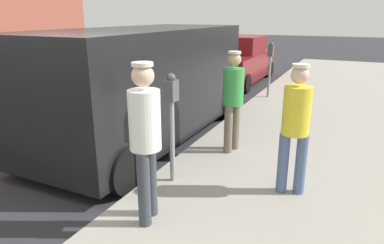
{
  "coord_description": "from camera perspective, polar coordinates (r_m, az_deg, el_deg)",
  "views": [
    {
      "loc": [
        3.49,
        -3.23,
        2.4
      ],
      "look_at": [
        1.65,
        0.71,
        1.05
      ],
      "focal_mm": 32.66,
      "sensor_mm": 36.0,
      "label": 1
    }
  ],
  "objects": [
    {
      "name": "parked_sedan_ahead",
      "position": [
        12.97,
        7.26,
        9.78
      ],
      "size": [
        1.96,
        4.41,
        1.65
      ],
      "color": "maroon",
      "rests_on": "ground"
    },
    {
      "name": "parking_meter_far",
      "position": [
        10.0,
        12.65,
        9.81
      ],
      "size": [
        0.14,
        0.18,
        1.52
      ],
      "color": "gray",
      "rests_on": "sidewalk_slab"
    },
    {
      "name": "parking_meter_near",
      "position": [
        4.65,
        -3.36,
        2.01
      ],
      "size": [
        0.14,
        0.18,
        1.52
      ],
      "color": "gray",
      "rests_on": "sidewalk_slab"
    },
    {
      "name": "pedestrian_in_yellow",
      "position": [
        4.52,
        16.56,
        -0.01
      ],
      "size": [
        0.35,
        0.34,
        1.68
      ],
      "color": "#4C608C",
      "rests_on": "sidewalk_slab"
    },
    {
      "name": "ground_plane",
      "position": [
        5.32,
        -20.06,
        -10.68
      ],
      "size": [
        80.0,
        80.0,
        0.0
      ],
      "primitive_type": "plane",
      "color": "#2D2D33"
    },
    {
      "name": "pedestrian_in_green",
      "position": [
        5.8,
        6.72,
        4.31
      ],
      "size": [
        0.34,
        0.35,
        1.68
      ],
      "color": "#726656",
      "rests_on": "sidewalk_slab"
    },
    {
      "name": "pedestrian_in_white",
      "position": [
        3.74,
        -7.64,
        -1.89
      ],
      "size": [
        0.34,
        0.36,
        1.79
      ],
      "color": "#383D47",
      "rests_on": "sidewalk_slab"
    },
    {
      "name": "parked_van",
      "position": [
        6.81,
        -7.85,
        6.54
      ],
      "size": [
        2.18,
        5.23,
        2.15
      ],
      "color": "black",
      "rests_on": "ground"
    }
  ]
}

